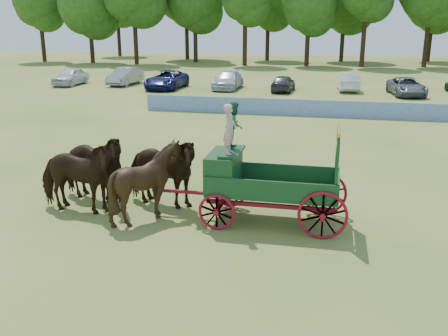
% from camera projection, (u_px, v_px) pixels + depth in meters
% --- Properties ---
extents(ground, '(160.00, 160.00, 0.00)m').
position_uv_depth(ground, '(386.00, 233.00, 14.29)').
color(ground, '#998E45').
rests_on(ground, ground).
extents(horse_lead_left, '(2.85, 1.40, 2.36)m').
position_uv_depth(horse_lead_left, '(76.00, 177.00, 15.50)').
color(horse_lead_left, '#311D0D').
rests_on(horse_lead_left, ground).
extents(horse_lead_right, '(3.00, 1.82, 2.36)m').
position_uv_depth(horse_lead_right, '(92.00, 167.00, 16.53)').
color(horse_lead_right, '#311D0D').
rests_on(horse_lead_right, ground).
extents(horse_wheel_left, '(2.47, 2.29, 2.37)m').
position_uv_depth(horse_wheel_left, '(148.00, 182.00, 15.01)').
color(horse_wheel_left, '#311D0D').
rests_on(horse_wheel_left, ground).
extents(horse_wheel_right, '(2.99, 1.79, 2.36)m').
position_uv_depth(horse_wheel_right, '(161.00, 172.00, 16.04)').
color(horse_wheel_right, '#311D0D').
rests_on(horse_wheel_right, ground).
extents(farm_dray, '(6.00, 2.00, 3.59)m').
position_uv_depth(farm_dray, '(250.00, 171.00, 14.83)').
color(farm_dray, maroon).
rests_on(farm_dray, ground).
extents(sponsor_banner, '(26.00, 0.08, 1.05)m').
position_uv_depth(sponsor_banner, '(344.00, 109.00, 31.21)').
color(sponsor_banner, '#1F43A8').
rests_on(sponsor_banner, ground).
extents(parked_cars, '(41.84, 7.48, 1.62)m').
position_uv_depth(parked_cars, '(272.00, 81.00, 43.38)').
color(parked_cars, silver).
rests_on(parked_cars, ground).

